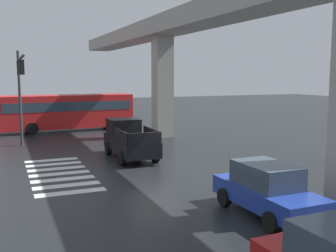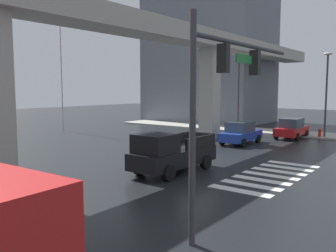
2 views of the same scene
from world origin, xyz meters
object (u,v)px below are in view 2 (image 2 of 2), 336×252
object	(u,v)px
sedan_red	(292,128)
street_lamp_mid_block	(239,85)
pickup_truck	(170,154)
traffic_signal_mast	(225,83)
street_lamp_near_corner	(327,85)
sedan_blue	(240,133)
fire_hydrant	(320,133)
flagpole	(62,65)

from	to	relation	value
sedan_red	street_lamp_mid_block	size ratio (longest dim) A/B	0.60
pickup_truck	traffic_signal_mast	distance (m)	7.89
pickup_truck	street_lamp_near_corner	distance (m)	18.70
pickup_truck	sedan_blue	world-z (taller)	pickup_truck
pickup_truck	sedan_red	size ratio (longest dim) A/B	1.18
pickup_truck	fire_hydrant	world-z (taller)	pickup_truck
sedan_red	pickup_truck	bearing A→B (deg)	177.99
fire_hydrant	traffic_signal_mast	bearing A→B (deg)	-172.43
street_lamp_mid_block	pickup_truck	bearing A→B (deg)	-163.57
traffic_signal_mast	street_lamp_near_corner	xyz separation A→B (m)	(22.70, 2.68, 0.18)
traffic_signal_mast	street_lamp_mid_block	world-z (taller)	street_lamp_mid_block
sedan_blue	flagpole	bearing A→B (deg)	98.59
street_lamp_near_corner	fire_hydrant	world-z (taller)	street_lamp_near_corner
street_lamp_near_corner	street_lamp_mid_block	bearing A→B (deg)	90.00
traffic_signal_mast	street_lamp_near_corner	size ratio (longest dim) A/B	0.90
sedan_red	flagpole	bearing A→B (deg)	112.21
traffic_signal_mast	flagpole	world-z (taller)	flagpole
sedan_red	sedan_blue	world-z (taller)	same
sedan_red	traffic_signal_mast	world-z (taller)	traffic_signal_mast
traffic_signal_mast	sedan_red	bearing A→B (deg)	13.16
street_lamp_near_corner	fire_hydrant	distance (m)	4.15
sedan_red	fire_hydrant	distance (m)	2.41
pickup_truck	flagpole	distance (m)	22.01
street_lamp_near_corner	street_lamp_mid_block	xyz separation A→B (m)	(0.00, 8.14, 0.00)
street_lamp_mid_block	sedan_blue	bearing A→B (deg)	-152.13
pickup_truck	sedan_red	bearing A→B (deg)	-2.01
sedan_red	street_lamp_mid_block	xyz separation A→B (m)	(1.78, 5.92, 3.70)
traffic_signal_mast	street_lamp_near_corner	distance (m)	22.86
flagpole	traffic_signal_mast	bearing A→B (deg)	-116.73
street_lamp_mid_block	flagpole	xyz separation A→B (m)	(-10.04, 14.33, 2.04)
traffic_signal_mast	street_lamp_near_corner	world-z (taller)	street_lamp_near_corner
traffic_signal_mast	fire_hydrant	world-z (taller)	traffic_signal_mast
street_lamp_mid_block	flagpole	bearing A→B (deg)	125.03
pickup_truck	traffic_signal_mast	bearing A→B (deg)	-129.84
street_lamp_mid_block	fire_hydrant	world-z (taller)	street_lamp_mid_block
street_lamp_mid_block	traffic_signal_mast	bearing A→B (deg)	-154.53
traffic_signal_mast	fire_hydrant	distance (m)	22.84
street_lamp_mid_block	flagpole	size ratio (longest dim) A/B	0.63
traffic_signal_mast	street_lamp_mid_block	bearing A→B (deg)	25.47
traffic_signal_mast	street_lamp_mid_block	xyz separation A→B (m)	(22.70, 10.82, 0.18)
sedan_blue	fire_hydrant	xyz separation A→B (m)	(6.90, -4.00, -0.42)
street_lamp_mid_block	street_lamp_near_corner	bearing A→B (deg)	-90.00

